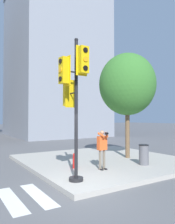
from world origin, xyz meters
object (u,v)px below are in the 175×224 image
object	(u,v)px
traffic_signal_pole	(73,91)
street_tree	(127,85)
fire_hydrant	(75,160)
person_photographer	(102,146)
trash_bin	(144,155)

from	to	relation	value
traffic_signal_pole	street_tree	xyz separation A→B (m)	(4.72, 2.38, 0.94)
street_tree	fire_hydrant	world-z (taller)	street_tree
traffic_signal_pole	fire_hydrant	size ratio (longest dim) A/B	7.56
person_photographer	fire_hydrant	distance (m)	1.38
street_tree	trash_bin	xyz separation A→B (m)	(-0.62, -1.78, -3.59)
traffic_signal_pole	fire_hydrant	world-z (taller)	traffic_signal_pole
fire_hydrant	trash_bin	xyz separation A→B (m)	(3.06, -1.14, 0.15)
person_photographer	trash_bin	xyz separation A→B (m)	(2.21, -0.28, -0.52)
person_photographer	street_tree	world-z (taller)	street_tree
fire_hydrant	street_tree	bearing A→B (deg)	9.86
traffic_signal_pole	street_tree	size ratio (longest dim) A/B	0.87
trash_bin	street_tree	bearing A→B (deg)	70.82
street_tree	trash_bin	bearing A→B (deg)	-109.18
traffic_signal_pole	person_photographer	distance (m)	2.98
traffic_signal_pole	trash_bin	bearing A→B (deg)	8.28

